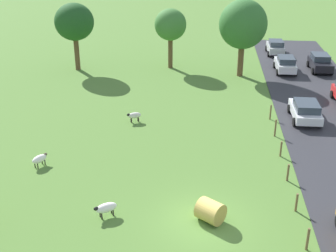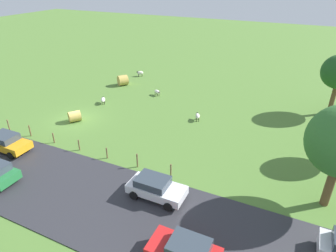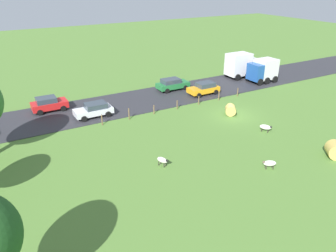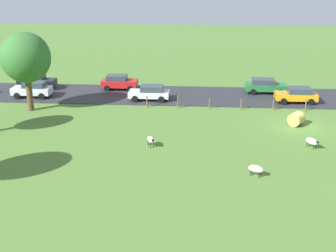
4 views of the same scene
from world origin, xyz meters
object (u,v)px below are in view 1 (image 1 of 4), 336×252
Objects in this scene: sheep_3 at (134,115)px; tree_0 at (74,22)px; car_2 at (285,64)px; tree_2 at (170,25)px; car_5 at (305,110)px; hay_bale_0 at (210,211)px; car_0 at (275,47)px; sheep_0 at (106,208)px; car_6 at (320,62)px; sheep_2 at (40,159)px; tree_1 at (243,25)px.

sheep_3 is 15.77m from tree_0.
tree_2 is at bearing 177.15° from car_2.
car_5 is at bearing -91.03° from car_2.
hay_bale_0 is at bearing -80.32° from tree_2.
car_2 is at bearing 2.79° from tree_0.
tree_0 is 23.97m from car_5.
car_0 is (12.78, 20.91, 0.36)m from sheep_3.
tree_2 is (0.72, 26.41, 3.90)m from sheep_0.
sheep_0 is 31.10m from car_6.
sheep_2 is 27.44m from car_2.
sheep_2 is 0.17× the size of tree_0.
sheep_0 is 1.04× the size of sheep_2.
tree_0 is 16.44m from tree_1.
tree_2 is 1.48× the size of car_5.
car_2 is at bearing -2.85° from tree_2.
tree_0 reaches higher than car_5.
car_5 is (20.75, -11.33, -3.97)m from tree_0.
tree_0 is 1.11× the size of tree_2.
tree_0 is at bearing 99.78° from sheep_2.
tree_1 is at bearing -117.38° from car_0.
sheep_2 is 0.95× the size of hay_bale_0.
car_6 is (16.50, 14.79, 0.37)m from sheep_3.
tree_0 is (-13.85, 24.67, 4.24)m from hay_bale_0.
tree_2 is at bearing 74.77° from sheep_2.
tree_1 is at bearing 72.28° from sheep_0.
hay_bale_0 is 0.30× the size of car_2.
tree_2 is (1.32, 14.47, 3.87)m from sheep_3.
sheep_2 is at bearing -123.44° from tree_1.
hay_bale_0 is (5.80, -11.80, 0.03)m from sheep_3.
car_5 is at bearing 6.89° from sheep_3.
tree_2 is at bearing 88.44° from sheep_0.
car_2 is (12.92, 13.89, 0.36)m from sheep_3.
tree_1 is 1.22× the size of tree_2.
tree_2 is at bearing 9.68° from tree_0.
sheep_2 is at bearing 156.27° from hay_bale_0.
sheep_3 is at bearing -138.13° from car_6.
sheep_0 is 0.18× the size of tree_0.
tree_1 is (8.38, 12.40, 4.47)m from sheep_3.
hay_bale_0 is (10.39, -4.57, 0.09)m from sheep_2.
car_0 is (4.41, 8.51, -4.10)m from tree_1.
tree_1 is (16.43, -0.47, 0.19)m from tree_0.
car_6 is (3.80, 13.25, 0.06)m from car_5.
car_0 is at bearing 121.28° from car_6.
car_0 is (11.46, 6.44, -3.51)m from tree_2.
car_6 is (8.12, 2.39, -4.10)m from tree_1.
tree_0 is at bearing -170.32° from tree_2.
car_2 reaches higher than car_5.
car_5 is (-0.08, -19.37, -0.05)m from car_0.
sheep_0 is 0.30× the size of car_2.
sheep_0 is 0.31× the size of car_0.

